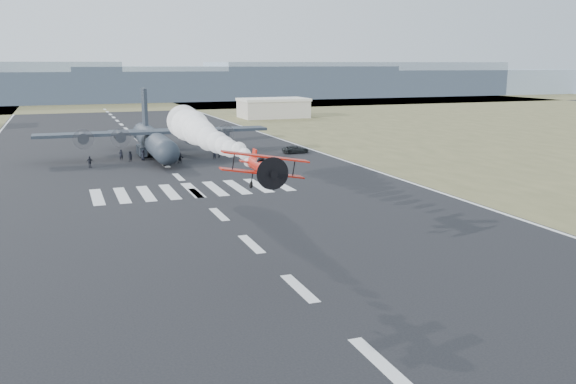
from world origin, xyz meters
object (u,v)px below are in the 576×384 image
support_vehicle (296,149)px  crew_f (180,158)px  crew_h (130,157)px  crew_b (218,152)px  aerobatic_biplane (263,167)px  crew_a (214,154)px  hangar_right (273,108)px  transport_aircraft (154,139)px  crew_d (90,162)px  crew_c (222,151)px  crew_e (143,155)px  crew_g (121,155)px

support_vehicle → crew_f: size_ratio=2.72×
crew_h → crew_b: bearing=45.5°
aerobatic_biplane → crew_a: size_ratio=4.02×
hangar_right → crew_h: hangar_right is taller
transport_aircraft → crew_d: 14.99m
crew_a → crew_f: bearing=12.1°
support_vehicle → crew_c: crew_c is taller
aerobatic_biplane → crew_a: bearing=81.2°
crew_a → hangar_right: bearing=-122.7°
support_vehicle → crew_b: 14.70m
crew_e → transport_aircraft: bearing=-78.5°
crew_b → crew_d: bearing=-68.5°
aerobatic_biplane → crew_g: bearing=95.5°
crew_c → crew_f: crew_c is taller
aerobatic_biplane → crew_b: 62.59m
aerobatic_biplane → crew_d: aerobatic_biplane is taller
crew_a → crew_g: (-15.25, 4.51, 0.10)m
crew_f → hangar_right: bearing=99.1°
crew_c → crew_a: bearing=72.4°
crew_c → transport_aircraft: bearing=-5.3°
support_vehicle → crew_d: (-36.51, -3.79, 0.25)m
crew_b → crew_d: 22.12m
crew_a → transport_aircraft: bearing=-46.3°
hangar_right → crew_h: size_ratio=11.50×
crew_h → crew_c: bearing=50.7°
transport_aircraft → crew_b: 12.02m
hangar_right → crew_d: 96.23m
crew_f → crew_g: crew_g is taller
crew_e → crew_g: crew_g is taller
hangar_right → crew_a: (-37.00, -75.24, -2.18)m
crew_g → crew_a: bearing=168.9°
crew_a → crew_b: bearing=-128.3°
crew_c → crew_f: size_ratio=1.01×
transport_aircraft → crew_d: (-11.47, -9.42, -2.06)m
crew_c → crew_h: size_ratio=1.02×
hangar_right → crew_a: size_ratio=12.38×
support_vehicle → crew_h: bearing=89.4°
crew_g → crew_e: bearing=165.8°
transport_aircraft → crew_c: 12.32m
support_vehicle → crew_d: crew_d is taller
aerobatic_biplane → support_vehicle: 67.06m
crew_c → crew_d: (-22.82, -5.11, 0.02)m
crew_b → crew_g: bearing=-87.1°
crew_a → crew_b: size_ratio=0.89×
crew_g → crew_d: bearing=54.8°
aerobatic_biplane → crew_f: 57.61m
crew_b → crew_g: 16.62m
crew_e → support_vehicle: bearing=-141.0°
transport_aircraft → crew_b: transport_aircraft is taller
hangar_right → transport_aircraft: bearing=-124.3°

